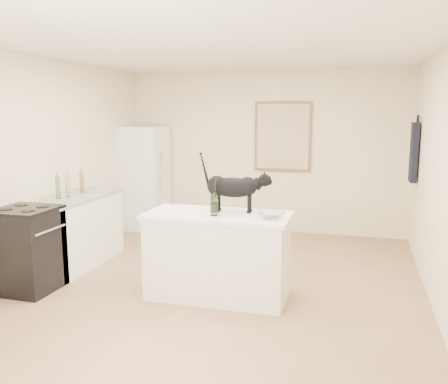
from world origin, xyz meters
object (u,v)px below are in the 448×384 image
fridge (144,178)px  wine_bottle (214,198)px  stove (27,250)px  glass_bowl (271,215)px  black_cat (233,190)px

fridge → wine_bottle: fridge is taller
stove → fridge: (0.00, 2.95, 0.40)m
stove → fridge: size_ratio=0.53×
wine_bottle → glass_bowl: size_ratio=1.36×
stove → wine_bottle: size_ratio=2.52×
black_cat → glass_bowl: 0.54m
wine_bottle → glass_bowl: 0.60m
stove → fridge: bearing=90.0°
fridge → black_cat: bearing=-48.1°
stove → fridge: fridge is taller
black_cat → glass_bowl: bearing=-31.8°
stove → black_cat: (2.17, 0.53, 0.68)m
fridge → glass_bowl: fridge is taller
wine_bottle → glass_bowl: bearing=2.8°
fridge → glass_bowl: (2.62, -2.63, 0.08)m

